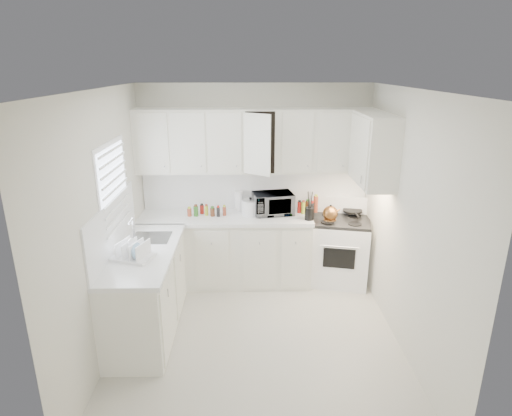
{
  "coord_description": "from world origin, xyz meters",
  "views": [
    {
      "loc": [
        -0.08,
        -3.98,
        2.81
      ],
      "look_at": [
        0.0,
        0.7,
        1.25
      ],
      "focal_mm": 30.24,
      "sensor_mm": 36.0,
      "label": 1
    }
  ],
  "objects_px": {
    "rice_cooker": "(250,206)",
    "utensil_crock": "(310,205)",
    "tea_kettle": "(330,212)",
    "stove": "(340,242)",
    "microwave": "(273,201)",
    "dish_rack": "(132,249)"
  },
  "relations": [
    {
      "from": "rice_cooker",
      "to": "utensil_crock",
      "type": "xyz_separation_m",
      "value": [
        0.74,
        -0.21,
        0.07
      ]
    },
    {
      "from": "tea_kettle",
      "to": "stove",
      "type": "bearing_deg",
      "value": 46.57
    },
    {
      "from": "microwave",
      "to": "dish_rack",
      "type": "bearing_deg",
      "value": -148.51
    },
    {
      "from": "utensil_crock",
      "to": "rice_cooker",
      "type": "bearing_deg",
      "value": 163.88
    },
    {
      "from": "rice_cooker",
      "to": "utensil_crock",
      "type": "relative_size",
      "value": 0.62
    },
    {
      "from": "utensil_crock",
      "to": "tea_kettle",
      "type": "bearing_deg",
      "value": -0.19
    },
    {
      "from": "microwave",
      "to": "utensil_crock",
      "type": "xyz_separation_m",
      "value": [
        0.45,
        -0.24,
        0.02
      ]
    },
    {
      "from": "stove",
      "to": "microwave",
      "type": "xyz_separation_m",
      "value": [
        -0.89,
        0.08,
        0.55
      ]
    },
    {
      "from": "stove",
      "to": "microwave",
      "type": "bearing_deg",
      "value": -173.09
    },
    {
      "from": "tea_kettle",
      "to": "microwave",
      "type": "xyz_separation_m",
      "value": [
        -0.71,
        0.24,
        0.07
      ]
    },
    {
      "from": "stove",
      "to": "microwave",
      "type": "distance_m",
      "value": 1.05
    },
    {
      "from": "dish_rack",
      "to": "utensil_crock",
      "type": "bearing_deg",
      "value": 48.02
    },
    {
      "from": "stove",
      "to": "tea_kettle",
      "type": "bearing_deg",
      "value": -126.36
    },
    {
      "from": "microwave",
      "to": "rice_cooker",
      "type": "relative_size",
      "value": 2.16
    },
    {
      "from": "microwave",
      "to": "utensil_crock",
      "type": "relative_size",
      "value": 1.34
    },
    {
      "from": "stove",
      "to": "rice_cooker",
      "type": "relative_size",
      "value": 4.85
    },
    {
      "from": "stove",
      "to": "utensil_crock",
      "type": "xyz_separation_m",
      "value": [
        -0.44,
        -0.16,
        0.57
      ]
    },
    {
      "from": "rice_cooker",
      "to": "microwave",
      "type": "bearing_deg",
      "value": -9.4
    },
    {
      "from": "rice_cooker",
      "to": "dish_rack",
      "type": "distance_m",
      "value": 1.79
    },
    {
      "from": "stove",
      "to": "dish_rack",
      "type": "bearing_deg",
      "value": -139.8
    },
    {
      "from": "tea_kettle",
      "to": "microwave",
      "type": "distance_m",
      "value": 0.76
    },
    {
      "from": "stove",
      "to": "utensil_crock",
      "type": "relative_size",
      "value": 3.01
    }
  ]
}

